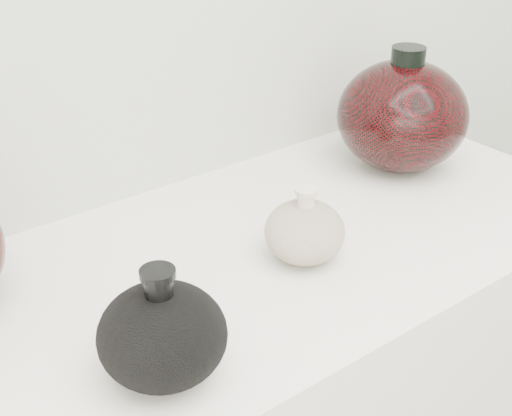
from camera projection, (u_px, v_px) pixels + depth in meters
black_gourd_vase at (162, 334)px, 0.75m from camera, size 0.18×0.18×0.14m
cream_gourd_vase at (305, 231)px, 0.96m from camera, size 0.13×0.13×0.11m
right_round_pot at (402, 115)px, 1.19m from camera, size 0.27×0.27×0.21m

